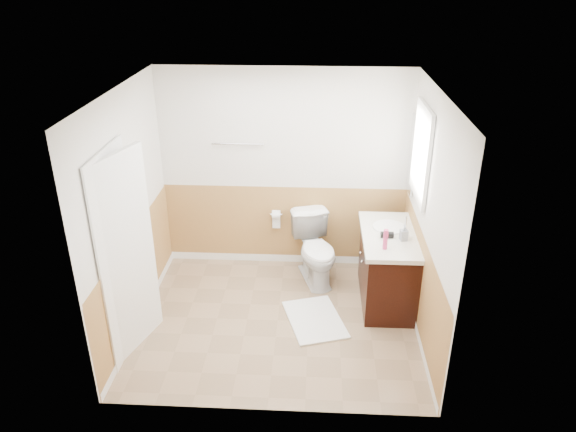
# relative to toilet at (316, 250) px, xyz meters

# --- Properties ---
(floor) EXTENTS (3.00, 3.00, 0.00)m
(floor) POSITION_rel_toilet_xyz_m (-0.41, -0.88, -0.41)
(floor) COLOR #8C7051
(floor) RESTS_ON ground
(ceiling) EXTENTS (3.00, 3.00, 0.00)m
(ceiling) POSITION_rel_toilet_xyz_m (-0.41, -0.88, 2.09)
(ceiling) COLOR white
(ceiling) RESTS_ON floor
(wall_back) EXTENTS (3.00, 0.00, 3.00)m
(wall_back) POSITION_rel_toilet_xyz_m (-0.41, 0.42, 0.84)
(wall_back) COLOR silver
(wall_back) RESTS_ON floor
(wall_front) EXTENTS (3.00, 0.00, 3.00)m
(wall_front) POSITION_rel_toilet_xyz_m (-0.41, -2.18, 0.84)
(wall_front) COLOR silver
(wall_front) RESTS_ON floor
(wall_left) EXTENTS (0.00, 3.00, 3.00)m
(wall_left) POSITION_rel_toilet_xyz_m (-1.91, -0.88, 0.84)
(wall_left) COLOR silver
(wall_left) RESTS_ON floor
(wall_right) EXTENTS (0.00, 3.00, 3.00)m
(wall_right) POSITION_rel_toilet_xyz_m (1.09, -0.88, 0.84)
(wall_right) COLOR silver
(wall_right) RESTS_ON floor
(wainscot_back) EXTENTS (3.00, 0.00, 3.00)m
(wainscot_back) POSITION_rel_toilet_xyz_m (-0.41, 0.41, 0.09)
(wainscot_back) COLOR #B08346
(wainscot_back) RESTS_ON floor
(wainscot_front) EXTENTS (3.00, 0.00, 3.00)m
(wainscot_front) POSITION_rel_toilet_xyz_m (-0.41, -2.17, 0.09)
(wainscot_front) COLOR #B08346
(wainscot_front) RESTS_ON floor
(wainscot_left) EXTENTS (0.00, 2.60, 2.60)m
(wainscot_left) POSITION_rel_toilet_xyz_m (-1.89, -0.88, 0.09)
(wainscot_left) COLOR #B08346
(wainscot_left) RESTS_ON floor
(wainscot_right) EXTENTS (0.00, 2.60, 2.60)m
(wainscot_right) POSITION_rel_toilet_xyz_m (1.08, -0.88, 0.09)
(wainscot_right) COLOR #B08346
(wainscot_right) RESTS_ON floor
(toilet) EXTENTS (0.67, 0.90, 0.82)m
(toilet) POSITION_rel_toilet_xyz_m (0.00, 0.00, 0.00)
(toilet) COLOR white
(toilet) RESTS_ON floor
(bath_mat) EXTENTS (0.76, 0.93, 0.02)m
(bath_mat) POSITION_rel_toilet_xyz_m (0.00, -0.86, -0.40)
(bath_mat) COLOR white
(bath_mat) RESTS_ON floor
(vanity_cabinet) EXTENTS (0.55, 1.10, 0.80)m
(vanity_cabinet) POSITION_rel_toilet_xyz_m (0.81, -0.40, -0.01)
(vanity_cabinet) COLOR black
(vanity_cabinet) RESTS_ON floor
(vanity_knob_left) EXTENTS (0.03, 0.03, 0.03)m
(vanity_knob_left) POSITION_rel_toilet_xyz_m (0.51, -0.50, 0.14)
(vanity_knob_left) COLOR #B7B7BE
(vanity_knob_left) RESTS_ON vanity_cabinet
(vanity_knob_right) EXTENTS (0.03, 0.03, 0.03)m
(vanity_knob_right) POSITION_rel_toilet_xyz_m (0.51, -0.30, 0.14)
(vanity_knob_right) COLOR white
(vanity_knob_right) RESTS_ON vanity_cabinet
(countertop) EXTENTS (0.60, 1.15, 0.05)m
(countertop) POSITION_rel_toilet_xyz_m (0.80, -0.40, 0.42)
(countertop) COLOR silver
(countertop) RESTS_ON vanity_cabinet
(sink_basin) EXTENTS (0.36, 0.36, 0.02)m
(sink_basin) POSITION_rel_toilet_xyz_m (0.81, -0.25, 0.45)
(sink_basin) COLOR white
(sink_basin) RESTS_ON countertop
(faucet) EXTENTS (0.02, 0.02, 0.14)m
(faucet) POSITION_rel_toilet_xyz_m (0.99, -0.25, 0.51)
(faucet) COLOR #BBBBC2
(faucet) RESTS_ON countertop
(lotion_bottle) EXTENTS (0.05, 0.05, 0.22)m
(lotion_bottle) POSITION_rel_toilet_xyz_m (0.71, -0.74, 0.55)
(lotion_bottle) COLOR #CC356A
(lotion_bottle) RESTS_ON countertop
(soap_dispenser) EXTENTS (0.09, 0.09, 0.17)m
(soap_dispenser) POSITION_rel_toilet_xyz_m (0.93, -0.53, 0.53)
(soap_dispenser) COLOR gray
(soap_dispenser) RESTS_ON countertop
(hair_dryer_body) EXTENTS (0.14, 0.07, 0.07)m
(hair_dryer_body) POSITION_rel_toilet_xyz_m (0.76, -0.49, 0.48)
(hair_dryer_body) COLOR black
(hair_dryer_body) RESTS_ON countertop
(hair_dryer_handle) EXTENTS (0.03, 0.03, 0.07)m
(hair_dryer_handle) POSITION_rel_toilet_xyz_m (0.73, -0.51, 0.45)
(hair_dryer_handle) COLOR black
(hair_dryer_handle) RESTS_ON countertop
(mirror_panel) EXTENTS (0.02, 0.35, 0.90)m
(mirror_panel) POSITION_rel_toilet_xyz_m (1.07, 0.22, 1.14)
(mirror_panel) COLOR silver
(mirror_panel) RESTS_ON wall_right
(window_frame) EXTENTS (0.04, 0.80, 1.00)m
(window_frame) POSITION_rel_toilet_xyz_m (1.06, -0.29, 1.34)
(window_frame) COLOR white
(window_frame) RESTS_ON wall_right
(window_glass) EXTENTS (0.01, 0.70, 0.90)m
(window_glass) POSITION_rel_toilet_xyz_m (1.08, -0.29, 1.34)
(window_glass) COLOR white
(window_glass) RESTS_ON wall_right
(door) EXTENTS (0.29, 0.78, 2.04)m
(door) POSITION_rel_toilet_xyz_m (-1.81, -1.33, 0.61)
(door) COLOR white
(door) RESTS_ON wall_left
(door_frame) EXTENTS (0.02, 0.92, 2.10)m
(door_frame) POSITION_rel_toilet_xyz_m (-1.88, -1.33, 0.62)
(door_frame) COLOR white
(door_frame) RESTS_ON wall_left
(door_knob) EXTENTS (0.06, 0.06, 0.06)m
(door_knob) POSITION_rel_toilet_xyz_m (-1.75, -1.00, 0.54)
(door_knob) COLOR silver
(door_knob) RESTS_ON door
(towel_bar) EXTENTS (0.62, 0.02, 0.02)m
(towel_bar) POSITION_rel_toilet_xyz_m (-0.96, 0.37, 1.19)
(towel_bar) COLOR silver
(towel_bar) RESTS_ON wall_back
(tp_holder_bar) EXTENTS (0.14, 0.02, 0.02)m
(tp_holder_bar) POSITION_rel_toilet_xyz_m (-0.51, 0.35, 0.29)
(tp_holder_bar) COLOR silver
(tp_holder_bar) RESTS_ON wall_back
(tp_roll) EXTENTS (0.10, 0.11, 0.11)m
(tp_roll) POSITION_rel_toilet_xyz_m (-0.51, 0.35, 0.29)
(tp_roll) COLOR white
(tp_roll) RESTS_ON tp_holder_bar
(tp_sheet) EXTENTS (0.10, 0.01, 0.16)m
(tp_sheet) POSITION_rel_toilet_xyz_m (-0.51, 0.35, 0.18)
(tp_sheet) COLOR white
(tp_sheet) RESTS_ON tp_roll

